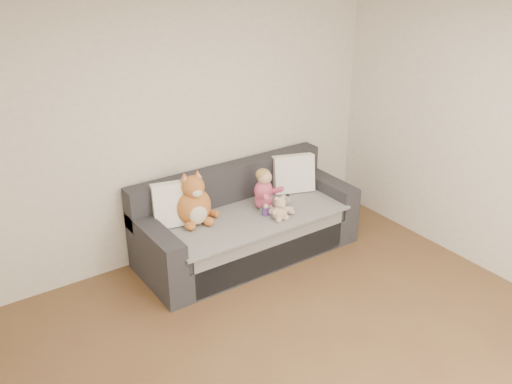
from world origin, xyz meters
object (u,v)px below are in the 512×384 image
(sofa, at_px, (245,225))
(sippy_cup, at_px, (265,210))
(toddler, at_px, (266,193))
(plush_cat, at_px, (194,203))
(teddy_bear, at_px, (280,210))

(sofa, xyz_separation_m, sippy_cup, (0.11, -0.19, 0.22))
(toddler, relative_size, plush_cat, 0.80)
(sofa, relative_size, teddy_bear, 8.69)
(sofa, distance_m, sippy_cup, 0.32)
(sofa, xyz_separation_m, teddy_bear, (0.17, -0.35, 0.26))
(sippy_cup, bearing_deg, sofa, 118.98)
(sofa, height_order, plush_cat, plush_cat)
(toddler, xyz_separation_m, sippy_cup, (-0.09, -0.11, -0.12))
(toddler, height_order, sippy_cup, toddler)
(teddy_bear, bearing_deg, sofa, 118.48)
(plush_cat, bearing_deg, teddy_bear, -24.90)
(toddler, relative_size, teddy_bear, 1.72)
(sofa, relative_size, sippy_cup, 19.08)
(plush_cat, xyz_separation_m, sippy_cup, (0.64, -0.26, -0.14))
(plush_cat, distance_m, sippy_cup, 0.71)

